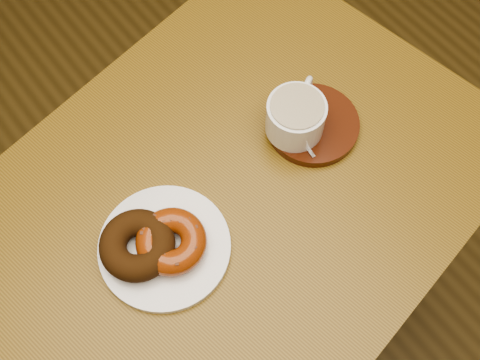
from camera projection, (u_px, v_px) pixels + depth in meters
ground at (258, 257)px, 1.75m from camera, size 6.00×6.00×0.00m
cafe_table at (231, 223)px, 1.07m from camera, size 0.96×0.79×0.81m
donut_plate at (165, 247)px, 0.91m from camera, size 0.27×0.27×0.01m
donut_cinnamon at (137, 245)px, 0.88m from camera, size 0.13×0.13×0.04m
donut_caramel at (171, 241)px, 0.88m from camera, size 0.11×0.11×0.04m
saucer at (313, 124)px, 1.00m from camera, size 0.16×0.16×0.02m
coffee_cup at (296, 116)px, 0.95m from camera, size 0.12×0.10×0.07m
teaspoon at (290, 123)px, 0.98m from camera, size 0.02×0.10×0.01m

